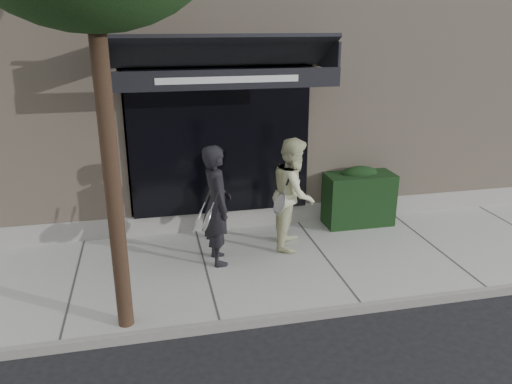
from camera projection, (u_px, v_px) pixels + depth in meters
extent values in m
plane|color=black|center=(324.00, 262.00, 8.40)|extent=(80.00, 80.00, 0.00)
cube|color=#A0A19B|center=(324.00, 259.00, 8.38)|extent=(20.00, 3.00, 0.12)
cube|color=gray|center=(362.00, 308.00, 6.95)|extent=(20.00, 0.10, 0.14)
cube|color=tan|center=(259.00, 68.00, 12.11)|extent=(14.00, 7.00, 5.50)
cube|color=gray|center=(295.00, 212.00, 9.89)|extent=(14.02, 0.42, 0.50)
cube|color=black|center=(220.00, 142.00, 8.93)|extent=(3.20, 0.30, 2.60)
cube|color=gray|center=(128.00, 144.00, 8.75)|extent=(0.08, 0.40, 2.60)
cube|color=gray|center=(303.00, 135.00, 9.40)|extent=(0.08, 0.40, 2.60)
cube|color=gray|center=(217.00, 64.00, 8.63)|extent=(3.36, 0.40, 0.12)
cube|color=black|center=(223.00, 51.00, 7.90)|extent=(3.60, 1.03, 0.55)
cube|color=black|center=(228.00, 80.00, 7.57)|extent=(3.60, 0.05, 0.30)
cube|color=white|center=(228.00, 80.00, 7.54)|extent=(2.20, 0.01, 0.10)
cube|color=black|center=(107.00, 58.00, 7.56)|extent=(0.04, 1.00, 0.45)
cube|color=black|center=(329.00, 54.00, 8.29)|extent=(0.04, 1.00, 0.45)
cube|color=black|center=(358.00, 198.00, 9.57)|extent=(1.30, 0.70, 1.00)
ellipsoid|color=black|center=(359.00, 173.00, 9.41)|extent=(0.71, 0.38, 0.27)
cylinder|color=black|center=(110.00, 155.00, 5.76)|extent=(0.20, 0.20, 4.80)
imported|color=black|center=(217.00, 205.00, 7.88)|extent=(0.53, 0.75, 1.95)
torus|color=silver|center=(207.00, 221.00, 7.62)|extent=(0.15, 0.31, 0.29)
cylinder|color=silver|center=(207.00, 221.00, 7.62)|extent=(0.12, 0.28, 0.25)
cylinder|color=silver|center=(207.00, 221.00, 7.62)|extent=(0.18, 0.03, 0.08)
cylinder|color=black|center=(207.00, 221.00, 7.62)|extent=(0.20, 0.04, 0.10)
torus|color=silver|center=(197.00, 220.00, 7.51)|extent=(0.20, 0.33, 0.29)
cylinder|color=silver|center=(197.00, 220.00, 7.51)|extent=(0.17, 0.29, 0.25)
cylinder|color=silver|center=(197.00, 220.00, 7.51)|extent=(0.17, 0.06, 0.09)
cylinder|color=black|center=(197.00, 220.00, 7.51)|extent=(0.20, 0.07, 0.11)
imported|color=beige|center=(294.00, 193.00, 8.48)|extent=(1.02, 1.13, 1.91)
torus|color=silver|center=(280.00, 203.00, 8.20)|extent=(0.20, 0.33, 0.29)
cylinder|color=silver|center=(280.00, 203.00, 8.20)|extent=(0.17, 0.29, 0.25)
cylinder|color=silver|center=(280.00, 203.00, 8.20)|extent=(0.17, 0.06, 0.09)
cylinder|color=black|center=(280.00, 203.00, 8.20)|extent=(0.20, 0.08, 0.10)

